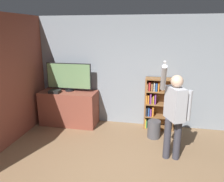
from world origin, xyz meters
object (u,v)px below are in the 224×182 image
(person, at_px, (175,110))
(television, at_px, (69,77))
(game_console, at_px, (55,91))
(bookshelf, at_px, (157,104))
(waste_bin, at_px, (154,129))

(person, bearing_deg, television, -141.95)
(game_console, height_order, bookshelf, bookshelf)
(person, distance_m, waste_bin, 1.16)
(television, bearing_deg, bookshelf, 2.73)
(bookshelf, bearing_deg, television, -177.27)
(game_console, height_order, person, person)
(television, xyz_separation_m, person, (2.49, -1.22, -0.26))
(television, relative_size, bookshelf, 0.91)
(game_console, distance_m, bookshelf, 2.52)
(game_console, relative_size, person, 0.14)
(person, bearing_deg, bookshelf, 166.76)
(bookshelf, distance_m, waste_bin, 0.68)
(game_console, bearing_deg, bookshelf, 8.05)
(television, xyz_separation_m, waste_bin, (2.16, -0.43, -1.03))
(game_console, relative_size, bookshelf, 0.20)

